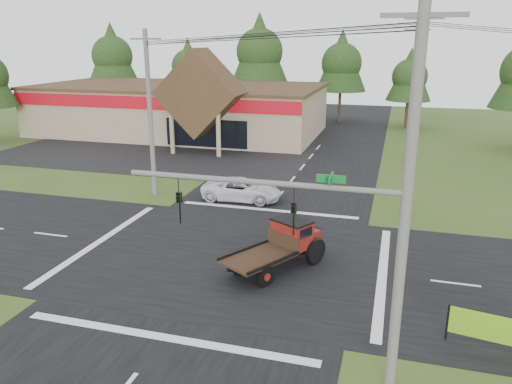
% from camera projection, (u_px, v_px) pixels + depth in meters
% --- Properties ---
extents(ground, '(120.00, 120.00, 0.00)m').
position_uv_depth(ground, '(231.00, 257.00, 23.61)').
color(ground, '#2F491A').
rests_on(ground, ground).
extents(road_ns, '(12.00, 120.00, 0.02)m').
position_uv_depth(road_ns, '(231.00, 257.00, 23.60)').
color(road_ns, black).
rests_on(road_ns, ground).
extents(road_ew, '(120.00, 12.00, 0.02)m').
position_uv_depth(road_ew, '(231.00, 257.00, 23.60)').
color(road_ew, black).
rests_on(road_ew, ground).
extents(parking_apron, '(28.00, 14.00, 0.02)m').
position_uv_depth(parking_apron, '(151.00, 154.00, 44.75)').
color(parking_apron, black).
rests_on(parking_apron, ground).
extents(cvs_building, '(30.40, 18.20, 9.19)m').
position_uv_depth(cvs_building, '(181.00, 108.00, 54.11)').
color(cvs_building, gray).
rests_on(cvs_building, ground).
extents(traffic_signal_mast, '(8.12, 0.24, 7.00)m').
position_uv_depth(traffic_signal_mast, '(339.00, 243.00, 13.89)').
color(traffic_signal_mast, '#595651').
rests_on(traffic_signal_mast, ground).
extents(utility_pole_nr, '(2.00, 0.30, 11.00)m').
position_uv_depth(utility_pole_nr, '(406.00, 207.00, 13.09)').
color(utility_pole_nr, '#595651').
rests_on(utility_pole_nr, ground).
extents(utility_pole_nw, '(2.00, 0.30, 10.50)m').
position_uv_depth(utility_pole_nw, '(150.00, 113.00, 31.49)').
color(utility_pole_nw, '#595651').
rests_on(utility_pole_nw, ground).
extents(utility_pole_ne, '(2.00, 0.30, 11.50)m').
position_uv_depth(utility_pole_ne, '(415.00, 116.00, 27.14)').
color(utility_pole_ne, '#595651').
rests_on(utility_pole_ne, ground).
extents(utility_pole_n, '(2.00, 0.30, 11.20)m').
position_uv_depth(utility_pole_n, '(412.00, 93.00, 40.06)').
color(utility_pole_n, '#595651').
rests_on(utility_pole_n, ground).
extents(tree_row_a, '(6.72, 6.72, 12.12)m').
position_uv_depth(tree_row_a, '(112.00, 54.00, 65.91)').
color(tree_row_a, '#332316').
rests_on(tree_row_a, ground).
extents(tree_row_b, '(5.60, 5.60, 10.10)m').
position_uv_depth(tree_row_b, '(188.00, 65.00, 65.52)').
color(tree_row_b, '#332316').
rests_on(tree_row_b, ground).
extents(tree_row_c, '(7.28, 7.28, 13.13)m').
position_uv_depth(tree_row_c, '(260.00, 49.00, 61.38)').
color(tree_row_c, '#332316').
rests_on(tree_row_c, ground).
extents(tree_row_d, '(6.16, 6.16, 11.11)m').
position_uv_depth(tree_row_d, '(342.00, 61.00, 60.07)').
color(tree_row_d, '#332316').
rests_on(tree_row_d, ground).
extents(tree_row_e, '(5.04, 5.04, 9.09)m').
position_uv_depth(tree_row_e, '(410.00, 75.00, 56.52)').
color(tree_row_e, '#332316').
rests_on(tree_row_e, ground).
extents(antique_flatbed_truck, '(4.26, 5.38, 2.13)m').
position_uv_depth(antique_flatbed_truck, '(276.00, 247.00, 22.02)').
color(antique_flatbed_truck, '#5E100D').
rests_on(antique_flatbed_truck, ground).
extents(roadside_banner, '(3.91, 0.83, 1.35)m').
position_uv_depth(roadside_banner, '(511.00, 336.00, 16.08)').
color(roadside_banner, '#69A616').
rests_on(roadside_banner, ground).
extents(white_pickup, '(5.14, 2.57, 1.40)m').
position_uv_depth(white_pickup, '(242.00, 189.00, 31.80)').
color(white_pickup, silver).
rests_on(white_pickup, ground).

